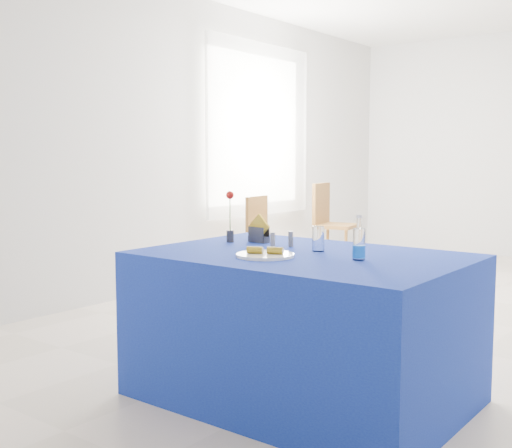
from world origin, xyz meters
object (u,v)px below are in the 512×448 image
Objects in this scene: plate at (265,255)px; chair_win_a at (265,232)px; blue_table at (302,326)px; chair_win_b at (330,219)px; water_bottle at (359,245)px.

plate is 3.31m from chair_win_a.
plate is at bearing -150.11° from chair_win_a.
blue_table is 3.19m from chair_win_a.
blue_table is at bearing -159.82° from chair_win_b.
water_bottle is (0.41, 0.19, 0.06)m from plate.
chair_win_b reaches higher than plate.
blue_table is at bearing -146.65° from chair_win_a.
chair_win_a is (-2.39, 2.44, -0.33)m from water_bottle.
water_bottle reaches higher than blue_table.
water_bottle reaches higher than chair_win_a.
plate is 0.34× the size of chair_win_a.
plate is at bearing -112.65° from blue_table.
water_bottle is at bearing -2.01° from blue_table.
chair_win_b is (0.06, 1.16, 0.06)m from chair_win_a.
chair_win_b is (-2.33, 3.60, -0.28)m from water_bottle.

